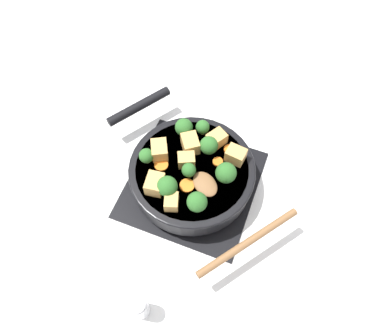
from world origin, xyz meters
The scene contains 24 objects.
ground_plane centered at (0.00, 0.00, 0.00)m, with size 2.40×2.40×0.00m, color white.
front_burner_grate centered at (0.00, 0.00, 0.01)m, with size 0.31×0.31×0.03m.
skillet_pan centered at (0.00, 0.00, 0.06)m, with size 0.36×0.40×0.06m.
wooden_spoon centered at (-0.09, -0.12, 0.09)m, with size 0.24×0.25×0.02m.
tofu_cube_center_large centered at (0.01, 0.08, 0.10)m, with size 0.05×0.04×0.04m, color tan.
tofu_cube_near_handle centered at (-0.10, 0.01, 0.10)m, with size 0.04×0.03×0.03m, color tan.
tofu_cube_east_chunk centered at (0.01, 0.02, 0.10)m, with size 0.04×0.03×0.03m, color tan.
tofu_cube_west_chunk centered at (0.09, -0.03, 0.10)m, with size 0.04×0.03×0.03m, color tan.
tofu_cube_back_piece centered at (0.05, 0.02, 0.10)m, with size 0.05×0.04×0.04m, color tan.
tofu_cube_front_piece centered at (-0.08, 0.06, 0.10)m, with size 0.05×0.04×0.04m, color tan.
tofu_cube_mid_small centered at (0.06, -0.09, 0.10)m, with size 0.04×0.03×0.03m, color tan.
broccoli_floret_near_spoon centered at (0.06, -0.02, 0.11)m, with size 0.04×0.04×0.05m.
broccoli_floret_center_top centered at (-0.08, 0.03, 0.11)m, with size 0.05×0.05×0.05m.
broccoli_floret_east_rim centered at (0.08, 0.05, 0.11)m, with size 0.04×0.04×0.05m.
broccoli_floret_west_rim centered at (-0.02, 0.00, 0.11)m, with size 0.03×0.03×0.04m.
broccoli_floret_north_edge centered at (-0.09, -0.05, 0.11)m, with size 0.04×0.04×0.05m.
broccoli_floret_south_cluster centered at (0.00, -0.08, 0.12)m, with size 0.05×0.05×0.05m.
broccoli_floret_mid_floret centered at (0.10, 0.01, 0.11)m, with size 0.03×0.03×0.04m.
broccoli_floret_small_inner centered at (-0.02, 0.10, 0.11)m, with size 0.03×0.03×0.04m.
carrot_slice_orange_thin centered at (-0.05, -0.01, 0.09)m, with size 0.03×0.03×0.01m, color orange.
carrot_slice_near_center centered at (-0.02, 0.07, 0.09)m, with size 0.03×0.03×0.01m, color orange.
carrot_slice_edge_slice centered at (0.04, -0.05, 0.09)m, with size 0.02×0.02×0.01m, color orange.
carrot_slice_under_broccoli centered at (0.08, -0.06, 0.09)m, with size 0.02×0.02×0.01m, color orange.
salt_shaker centered at (-0.32, -0.01, 0.04)m, with size 0.04×0.04×0.09m.
Camera 1 is at (-0.39, -0.15, 0.84)m, focal length 35.00 mm.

